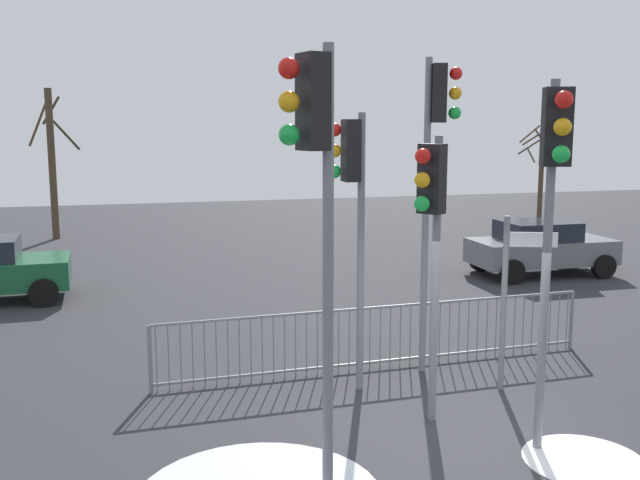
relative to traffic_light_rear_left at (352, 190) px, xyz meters
The scene contains 12 objects.
ground_plane 3.72m from the traffic_light_rear_left, 68.46° to the right, with size 60.00×60.00×0.00m, color #2D2D33.
traffic_light_rear_left is the anchor object (origin of this frame).
traffic_light_rear_right 3.13m from the traffic_light_rear_left, 58.95° to the right, with size 0.38×0.55×4.54m.
traffic_light_foreground_left 1.61m from the traffic_light_rear_left, 67.05° to the right, with size 0.48×0.45×3.88m.
traffic_light_foreground_right 1.71m from the traffic_light_rear_left, 16.77° to the left, with size 0.55×0.37×5.05m.
traffic_light_mid_right 3.72m from the traffic_light_rear_left, 113.18° to the right, with size 0.56×0.36×4.77m.
direction_sign_post 2.85m from the traffic_light_rear_left, 14.76° to the right, with size 0.75×0.32×2.68m.
pedestrian_guard_railing 2.75m from the traffic_light_rear_left, 45.84° to the left, with size 7.51×0.33×1.07m.
car_grey_trailing 10.41m from the traffic_light_rear_left, 42.01° to the left, with size 3.81×1.94×1.47m.
bare_tree_left 17.79m from the traffic_light_rear_left, 108.56° to the left, with size 1.72×1.71×5.29m.
bare_tree_centre 22.08m from the traffic_light_rear_left, 50.78° to the left, with size 1.87×1.60×4.40m.
snow_patch_kerb 4.74m from the traffic_light_rear_left, 56.25° to the right, with size 1.47×1.47×0.01m, color white.
Camera 1 is at (-3.97, -8.03, 4.01)m, focal length 40.13 mm.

